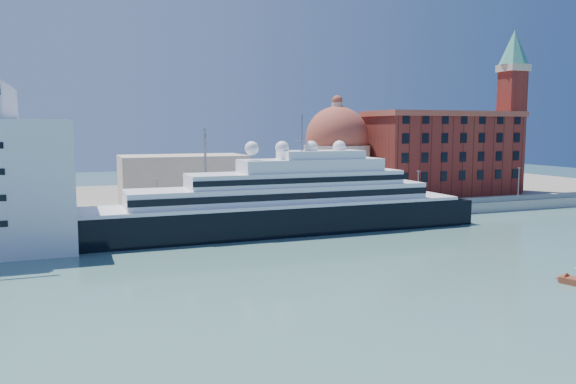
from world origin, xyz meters
name	(u,v)px	position (x,y,z in m)	size (l,w,h in m)	color
ground	(371,253)	(0.00, 0.00, 0.00)	(400.00, 400.00, 0.00)	#386160
quay	(294,216)	(0.00, 34.00, 1.25)	(180.00, 10.00, 2.50)	gray
land	(242,196)	(0.00, 75.00, 1.00)	(260.00, 72.00, 2.00)	slate
quay_fence	(302,211)	(0.00, 29.50, 3.10)	(180.00, 0.10, 1.20)	slate
superyacht	(260,210)	(-11.54, 23.00, 4.70)	(91.04, 12.62, 27.21)	black
service_barge	(99,244)	(-41.68, 21.15, 0.68)	(11.07, 6.16, 2.37)	white
warehouse	(442,152)	(52.00, 52.00, 13.79)	(43.00, 19.00, 23.25)	maroon
campanile	(512,100)	(76.00, 52.00, 28.76)	(8.40, 8.40, 47.00)	maroon
church	(284,165)	(6.39, 57.72, 10.91)	(66.00, 18.00, 25.50)	beige
lamp_posts	(241,180)	(-12.67, 32.27, 9.84)	(120.80, 2.40, 18.00)	slate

